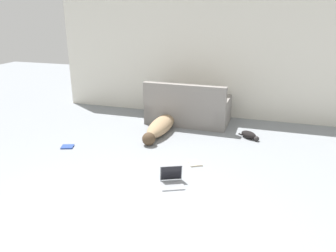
{
  "coord_description": "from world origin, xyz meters",
  "views": [
    {
      "loc": [
        1.31,
        -2.43,
        2.22
      ],
      "look_at": [
        -0.1,
        2.06,
        0.56
      ],
      "focal_mm": 35.0,
      "sensor_mm": 36.0,
      "label": 1
    }
  ],
  "objects_px": {
    "book_cream": "(195,164)",
    "book_blue": "(67,147)",
    "dog": "(160,126)",
    "cat": "(249,135)",
    "couch": "(188,110)",
    "laptop_open": "(172,178)"
  },
  "relations": [
    {
      "from": "book_cream",
      "to": "book_blue",
      "type": "height_order",
      "value": "same"
    },
    {
      "from": "dog",
      "to": "book_blue",
      "type": "distance_m",
      "value": 1.73
    },
    {
      "from": "dog",
      "to": "cat",
      "type": "bearing_deg",
      "value": 98.74
    },
    {
      "from": "couch",
      "to": "book_blue",
      "type": "xyz_separation_m",
      "value": [
        -1.65,
        -1.9,
        -0.26
      ]
    },
    {
      "from": "laptop_open",
      "to": "book_cream",
      "type": "bearing_deg",
      "value": 49.59
    },
    {
      "from": "laptop_open",
      "to": "book_blue",
      "type": "xyz_separation_m",
      "value": [
        -2.07,
        0.65,
        -0.07
      ]
    },
    {
      "from": "cat",
      "to": "laptop_open",
      "type": "distance_m",
      "value": 2.21
    },
    {
      "from": "couch",
      "to": "cat",
      "type": "bearing_deg",
      "value": 158.85
    },
    {
      "from": "cat",
      "to": "book_cream",
      "type": "distance_m",
      "value": 1.53
    },
    {
      "from": "couch",
      "to": "laptop_open",
      "type": "distance_m",
      "value": 2.6
    },
    {
      "from": "laptop_open",
      "to": "book_cream",
      "type": "relative_size",
      "value": 1.68
    },
    {
      "from": "couch",
      "to": "dog",
      "type": "xyz_separation_m",
      "value": [
        -0.34,
        -0.77,
        -0.14
      ]
    },
    {
      "from": "book_blue",
      "to": "laptop_open",
      "type": "bearing_deg",
      "value": -17.52
    },
    {
      "from": "dog",
      "to": "book_blue",
      "type": "bearing_deg",
      "value": -48.59
    },
    {
      "from": "couch",
      "to": "laptop_open",
      "type": "relative_size",
      "value": 4.21
    },
    {
      "from": "cat",
      "to": "laptop_open",
      "type": "relative_size",
      "value": 1.03
    },
    {
      "from": "dog",
      "to": "book_blue",
      "type": "xyz_separation_m",
      "value": [
        -1.31,
        -1.13,
        -0.13
      ]
    },
    {
      "from": "dog",
      "to": "cat",
      "type": "xyz_separation_m",
      "value": [
        1.65,
        0.24,
        -0.08
      ]
    },
    {
      "from": "laptop_open",
      "to": "book_cream",
      "type": "distance_m",
      "value": 0.69
    },
    {
      "from": "couch",
      "to": "book_blue",
      "type": "distance_m",
      "value": 2.53
    },
    {
      "from": "dog",
      "to": "book_cream",
      "type": "relative_size",
      "value": 7.23
    },
    {
      "from": "dog",
      "to": "book_cream",
      "type": "xyz_separation_m",
      "value": [
        0.94,
        -1.12,
        -0.13
      ]
    }
  ]
}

